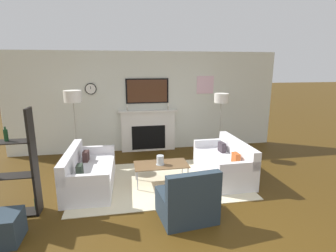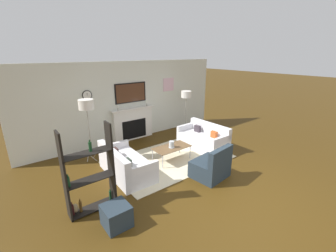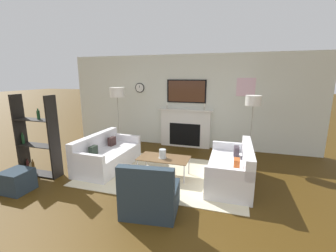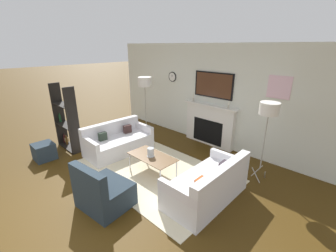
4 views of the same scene
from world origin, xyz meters
TOP-DOWN VIEW (x-y plane):
  - fireplace_wall at (0.00, 4.64)m, footprint 7.38×0.28m
  - area_rug at (0.00, 2.47)m, footprint 3.42×2.18m
  - couch_left at (-1.40, 2.47)m, footprint 0.90×1.69m
  - couch_right at (1.40, 2.47)m, footprint 0.82×1.64m
  - armchair at (0.22, 1.07)m, footprint 0.90×0.81m
  - coffee_table at (0.02, 2.38)m, footprint 1.07×0.56m
  - hurricane_candle at (-0.00, 2.36)m, footprint 0.17×0.17m
  - floor_lamp_left at (-1.79, 3.77)m, footprint 0.40×0.40m
  - floor_lamp_right at (1.79, 3.77)m, footprint 0.36×0.36m
  - shelf_unit at (-2.55, 1.68)m, footprint 0.91×0.28m
  - ottoman at (-2.35, 0.98)m, footprint 0.45×0.45m

SIDE VIEW (x-z plane):
  - area_rug at x=0.00m, z-range 0.00..0.01m
  - ottoman at x=-2.35m, z-range 0.00..0.41m
  - couch_left at x=-1.40m, z-range -0.11..0.65m
  - armchair at x=0.22m, z-range -0.14..0.70m
  - couch_right at x=1.40m, z-range -0.11..0.68m
  - coffee_table at x=0.02m, z-range 0.18..0.59m
  - hurricane_candle at x=0.00m, z-range 0.40..0.59m
  - shelf_unit at x=-2.55m, z-range -0.11..1.62m
  - fireplace_wall at x=0.00m, z-range -0.12..2.58m
  - floor_lamp_right at x=1.79m, z-range 0.67..2.32m
  - floor_lamp_left at x=-1.79m, z-range 0.73..2.51m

